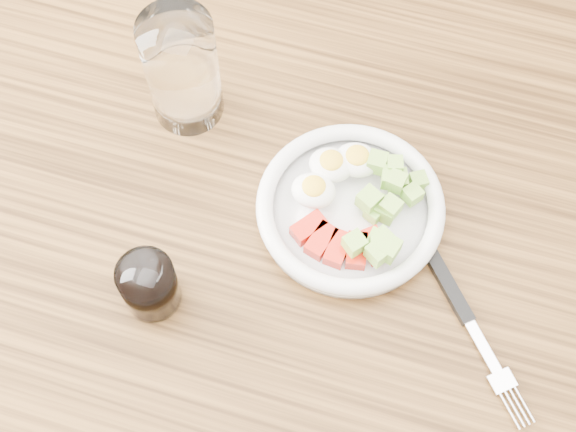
# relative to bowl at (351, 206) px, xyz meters

# --- Properties ---
(ground) EXTENTS (4.00, 4.00, 0.00)m
(ground) POSITION_rel_bowl_xyz_m (-0.05, -0.05, -0.79)
(ground) COLOR brown
(ground) RESTS_ON ground
(dining_table) EXTENTS (1.50, 0.90, 0.77)m
(dining_table) POSITION_rel_bowl_xyz_m (-0.05, -0.05, -0.12)
(dining_table) COLOR brown
(dining_table) RESTS_ON ground
(bowl) EXTENTS (0.21, 0.21, 0.05)m
(bowl) POSITION_rel_bowl_xyz_m (0.00, 0.00, 0.00)
(bowl) COLOR white
(bowl) RESTS_ON dining_table
(fork) EXTENTS (0.16, 0.18, 0.01)m
(fork) POSITION_rel_bowl_xyz_m (0.14, -0.07, -0.01)
(fork) COLOR black
(fork) RESTS_ON dining_table
(water_glass) EXTENTS (0.08, 0.08, 0.15)m
(water_glass) POSITION_rel_bowl_xyz_m (-0.22, 0.08, 0.06)
(water_glass) COLOR white
(water_glass) RESTS_ON dining_table
(coffee_glass) EXTENTS (0.06, 0.06, 0.07)m
(coffee_glass) POSITION_rel_bowl_xyz_m (-0.18, -0.16, 0.01)
(coffee_glass) COLOR white
(coffee_glass) RESTS_ON dining_table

